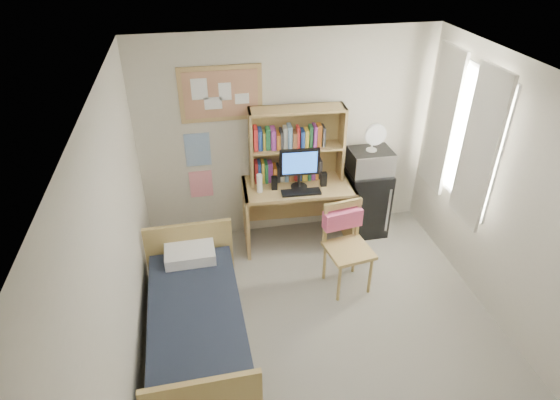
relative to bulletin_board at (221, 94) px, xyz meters
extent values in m
cube|color=gray|center=(0.78, -2.08, -1.93)|extent=(3.60, 4.20, 0.02)
cube|color=white|center=(0.78, -2.08, 0.68)|extent=(3.60, 4.20, 0.02)
cube|color=beige|center=(0.78, 0.02, -0.62)|extent=(3.60, 0.04, 2.60)
cube|color=beige|center=(-1.02, -2.08, -0.62)|extent=(0.04, 4.20, 2.60)
cube|color=beige|center=(2.58, -2.08, -0.62)|extent=(0.04, 4.20, 2.60)
cube|color=white|center=(2.53, -0.88, -0.32)|extent=(0.10, 1.40, 1.70)
cube|color=silver|center=(2.50, -1.28, -0.32)|extent=(0.04, 0.55, 1.70)
cube|color=silver|center=(2.50, -0.48, -0.32)|extent=(0.04, 0.55, 1.70)
cube|color=tan|center=(0.00, 0.00, 0.00)|extent=(0.94, 0.03, 0.64)
cube|color=#285EA2|center=(-0.32, 0.01, -0.67)|extent=(0.30, 0.01, 0.42)
cube|color=#E72849|center=(-0.32, 0.01, -1.14)|extent=(0.28, 0.01, 0.36)
cube|color=tan|center=(0.84, -0.34, -1.50)|extent=(1.37, 0.74, 0.84)
cube|color=tan|center=(1.20, -1.29, -1.41)|extent=(0.59, 0.59, 1.03)
cube|color=black|center=(1.76, -0.27, -1.47)|extent=(0.53, 0.53, 0.89)
cube|color=#191F2D|center=(-0.50, -1.84, -1.67)|extent=(0.95, 1.84, 0.50)
cube|color=tan|center=(0.85, -0.19, -0.62)|extent=(1.14, 0.34, 0.92)
cube|color=black|center=(0.84, -0.40, -0.83)|extent=(0.47, 0.06, 0.50)
cube|color=black|center=(0.83, -0.54, -1.07)|extent=(0.47, 0.17, 0.02)
cube|color=black|center=(0.54, -0.38, -1.00)|extent=(0.07, 0.07, 0.17)
cube|color=black|center=(1.14, -0.41, -1.00)|extent=(0.07, 0.07, 0.17)
cylinder|color=white|center=(0.35, -0.41, -0.97)|extent=(0.07, 0.07, 0.23)
cube|color=#ED5A86|center=(1.17, -1.09, -1.12)|extent=(0.45, 0.20, 0.21)
cube|color=silver|center=(1.76, -0.29, -0.88)|extent=(0.51, 0.39, 0.29)
cylinder|color=white|center=(1.76, -0.29, -0.57)|extent=(0.26, 0.26, 0.33)
cube|color=white|center=(-0.51, -1.09, -1.36)|extent=(0.53, 0.38, 0.13)
camera|label=1|loc=(-0.32, -5.13, 1.77)|focal=30.00mm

